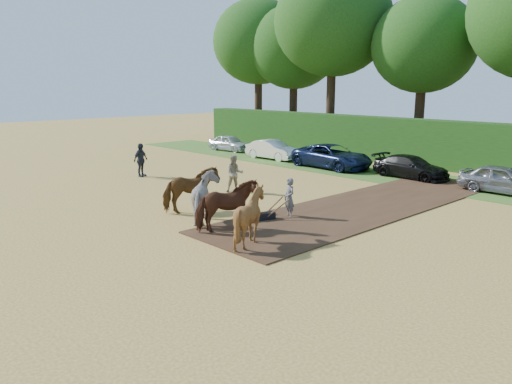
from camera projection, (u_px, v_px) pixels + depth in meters
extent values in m
plane|color=gold|center=(224.00, 229.00, 18.30)|extent=(120.00, 120.00, 0.00)
cube|color=#472D1C|center=(369.00, 205.00, 21.89)|extent=(4.50, 17.00, 0.05)
cube|color=#38601E|center=(419.00, 180.00, 27.63)|extent=(50.00, 5.00, 0.03)
cube|color=#14380F|center=(459.00, 146.00, 30.31)|extent=(46.00, 1.60, 3.00)
imported|color=#BAB392|center=(235.00, 174.00, 24.37)|extent=(1.08, 1.13, 1.83)
imported|color=#252932|center=(141.00, 160.00, 28.45)|extent=(0.85, 1.22, 1.92)
imported|color=brown|center=(191.00, 190.00, 20.50)|extent=(1.66, 2.46, 1.91)
imported|color=beige|center=(208.00, 198.00, 19.12)|extent=(2.29, 2.11, 1.91)
imported|color=#54271A|center=(227.00, 206.00, 17.74)|extent=(1.66, 2.46, 1.91)
imported|color=brown|center=(250.00, 217.00, 16.36)|extent=(1.99, 2.11, 1.91)
cube|color=black|center=(265.00, 217.00, 19.43)|extent=(0.55, 0.87, 0.32)
cube|color=brown|center=(252.00, 214.00, 19.17)|extent=(0.47, 1.24, 0.09)
cylinder|color=brown|center=(274.00, 206.00, 19.75)|extent=(0.20, 0.92, 0.67)
cylinder|color=brown|center=(278.00, 208.00, 19.40)|extent=(0.45, 0.86, 0.67)
imported|color=gray|center=(289.00, 198.00, 19.76)|extent=(0.67, 0.54, 1.59)
imported|color=silver|center=(230.00, 143.00, 39.41)|extent=(3.89, 1.89, 1.28)
imported|color=white|center=(273.00, 150.00, 35.06)|extent=(4.19, 1.63, 1.36)
imported|color=#152042|center=(332.00, 156.00, 31.40)|extent=(5.44, 2.66, 1.49)
imported|color=black|center=(411.00, 167.00, 28.07)|extent=(4.45, 1.92, 1.28)
imported|color=gray|center=(504.00, 180.00, 24.06)|extent=(4.12, 1.73, 1.39)
cylinder|color=#382616|center=(258.00, 109.00, 47.01)|extent=(0.70, 0.70, 5.85)
ellipsoid|color=#163F11|center=(258.00, 42.00, 45.72)|extent=(8.40, 8.40, 7.73)
cylinder|color=#382616|center=(293.00, 113.00, 44.53)|extent=(0.70, 0.70, 5.40)
ellipsoid|color=#163F11|center=(294.00, 47.00, 43.34)|extent=(7.80, 7.80, 7.18)
cylinder|color=#382616|center=(330.00, 109.00, 40.18)|extent=(0.70, 0.70, 6.53)
ellipsoid|color=#163F11|center=(333.00, 21.00, 38.75)|extent=(9.20, 9.20, 8.46)
cylinder|color=#382616|center=(419.00, 121.00, 36.32)|extent=(0.70, 0.70, 5.17)
ellipsoid|color=#163F11|center=(424.00, 44.00, 35.18)|extent=(7.40, 7.40, 6.81)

